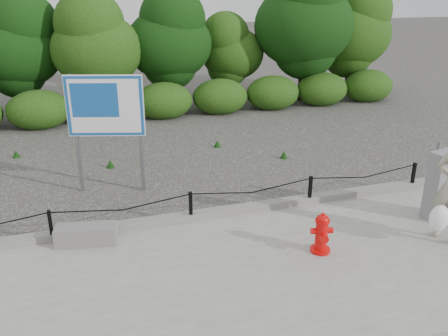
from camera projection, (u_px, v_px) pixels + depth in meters
name	position (u px, v px, depth m)	size (l,w,h in m)	color
ground	(191.00, 224.00, 9.07)	(90.00, 90.00, 0.00)	#2D2B28
sidewalk	(223.00, 281.00, 7.28)	(14.00, 4.00, 0.08)	gray
curb	(190.00, 216.00, 9.05)	(14.00, 0.22, 0.14)	slate
chain_barrier	(191.00, 203.00, 8.90)	(10.06, 0.06, 0.60)	black
treeline	(160.00, 37.00, 16.33)	(20.32, 3.71, 5.09)	black
fire_hydrant	(322.00, 234.00, 7.89)	(0.40, 0.42, 0.72)	red
concrete_block	(86.00, 235.00, 8.21)	(1.04, 0.36, 0.33)	slate
utility_cabinet	(439.00, 185.00, 8.94)	(0.56, 0.42, 1.48)	gray
advertising_sign	(105.00, 111.00, 9.84)	(1.56, 0.55, 2.58)	slate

